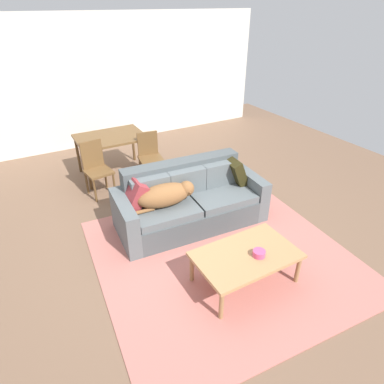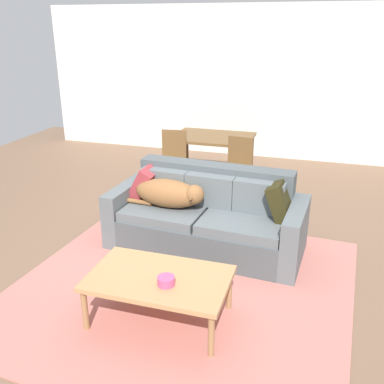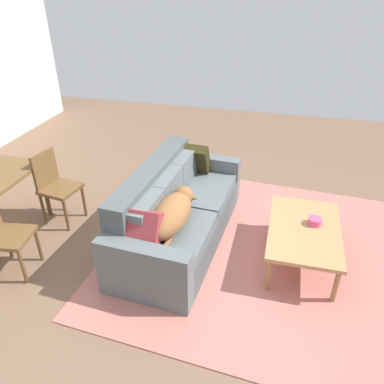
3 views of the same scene
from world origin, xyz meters
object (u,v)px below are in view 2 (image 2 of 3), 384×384
at_px(throw_pillow_by_left_arm, 145,183).
at_px(bowl_on_coffee_table, 166,281).
at_px(dining_table, 213,141).
at_px(dining_chair_near_left, 173,159).
at_px(throw_pillow_by_right_arm, 281,201).
at_px(dining_chair_near_right, 237,165).
at_px(couch, 207,218).
at_px(coffee_table, 159,281).
at_px(dog_on_left_cushion, 170,193).

relative_size(throw_pillow_by_left_arm, bowl_on_coffee_table, 2.72).
distance_m(bowl_on_coffee_table, dining_table, 3.62).
relative_size(throw_pillow_by_left_arm, dining_chair_near_left, 0.42).
relative_size(throw_pillow_by_right_arm, bowl_on_coffee_table, 2.80).
height_order(bowl_on_coffee_table, dining_chair_near_right, dining_chair_near_right).
bearing_deg(couch, dining_chair_near_right, 92.90).
height_order(throw_pillow_by_right_arm, dining_table, throw_pillow_by_right_arm).
height_order(throw_pillow_by_right_arm, coffee_table, throw_pillow_by_right_arm).
relative_size(dog_on_left_cushion, dining_chair_near_right, 1.06).
bearing_deg(throw_pillow_by_right_arm, dog_on_left_cushion, -175.66).
xyz_separation_m(dog_on_left_cushion, bowl_on_coffee_table, (0.46, -1.39, -0.17)).
xyz_separation_m(dog_on_left_cushion, throw_pillow_by_left_arm, (-0.38, 0.20, 0.02)).
bearing_deg(bowl_on_coffee_table, dog_on_left_cushion, 108.30).
relative_size(throw_pillow_by_left_arm, coffee_table, 0.33).
bearing_deg(coffee_table, throw_pillow_by_left_arm, 116.45).
relative_size(couch, dog_on_left_cushion, 2.31).
height_order(throw_pillow_by_right_arm, dining_chair_near_left, dining_chair_near_left).
xyz_separation_m(throw_pillow_by_left_arm, throw_pillow_by_right_arm, (1.57, -0.11, 0.01)).
bearing_deg(throw_pillow_by_right_arm, couch, 179.87).
height_order(couch, dining_chair_near_left, dining_chair_near_left).
bearing_deg(dining_table, throw_pillow_by_right_arm, -58.83).
distance_m(throw_pillow_by_right_arm, dining_chair_near_right, 1.69).
bearing_deg(throw_pillow_by_right_arm, bowl_on_coffee_table, -116.12).
xyz_separation_m(throw_pillow_by_right_arm, dining_table, (-1.26, 2.09, 0.03)).
distance_m(coffee_table, dining_chair_near_right, 2.89).
xyz_separation_m(dog_on_left_cushion, coffee_table, (0.36, -1.29, -0.25)).
relative_size(bowl_on_coffee_table, dining_chair_near_right, 0.16).
bearing_deg(couch, bowl_on_coffee_table, -83.68).
distance_m(throw_pillow_by_left_arm, throw_pillow_by_right_arm, 1.57).
xyz_separation_m(coffee_table, dining_table, (-0.44, 3.48, 0.30)).
xyz_separation_m(throw_pillow_by_left_arm, bowl_on_coffee_table, (0.84, -1.59, -0.18)).
distance_m(couch, throw_pillow_by_left_arm, 0.84).
height_order(throw_pillow_by_left_arm, coffee_table, throw_pillow_by_left_arm).
xyz_separation_m(couch, throw_pillow_by_left_arm, (-0.78, 0.11, 0.30)).
distance_m(dog_on_left_cushion, throw_pillow_by_right_arm, 1.19).
distance_m(coffee_table, dining_chair_near_left, 3.03).
distance_m(dining_chair_near_left, dining_chair_near_right, 0.96).
height_order(dining_table, dining_chair_near_left, dining_chair_near_left).
height_order(dining_chair_near_left, dining_chair_near_right, dining_chair_near_left).
bearing_deg(bowl_on_coffee_table, dining_chair_near_right, 90.65).
xyz_separation_m(couch, coffee_table, (-0.04, -1.39, 0.04)).
xyz_separation_m(couch, dining_chair_near_left, (-0.93, 1.50, 0.16)).
bearing_deg(coffee_table, dining_chair_near_right, 88.72).
height_order(couch, coffee_table, couch).
relative_size(throw_pillow_by_right_arm, coffee_table, 0.34).
bearing_deg(throw_pillow_by_right_arm, dining_chair_near_right, 116.84).
height_order(dog_on_left_cushion, coffee_table, dog_on_left_cushion).
bearing_deg(coffee_table, couch, 88.47).
distance_m(throw_pillow_by_left_arm, bowl_on_coffee_table, 1.81).
bearing_deg(dog_on_left_cushion, dining_chair_near_right, 78.97).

